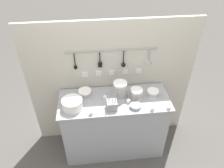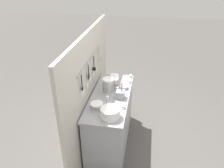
{
  "view_description": "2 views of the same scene",
  "coord_description": "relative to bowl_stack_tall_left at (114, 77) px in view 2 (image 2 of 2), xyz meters",
  "views": [
    {
      "loc": [
        -0.25,
        -2.01,
        2.75
      ],
      "look_at": [
        -0.03,
        -0.01,
        1.19
      ],
      "focal_mm": 35.0,
      "sensor_mm": 36.0,
      "label": 1
    },
    {
      "loc": [
        -2.65,
        -0.49,
        2.61
      ],
      "look_at": [
        0.07,
        -0.01,
        1.08
      ],
      "focal_mm": 35.0,
      "sensor_mm": 36.0,
      "label": 2
    }
  ],
  "objects": [
    {
      "name": "cutlery_caddy",
      "position": [
        -0.54,
        -0.18,
        0.01
      ],
      "size": [
        0.12,
        0.12,
        0.27
      ],
      "color": "#93969E",
      "rests_on": "counter"
    },
    {
      "name": "cup_back_left",
      "position": [
        0.13,
        -0.26,
        -0.02
      ],
      "size": [
        0.05,
        0.05,
        0.05
      ],
      "color": "white",
      "rests_on": "counter"
    },
    {
      "name": "bowl_stack_wide_centre",
      "position": [
        -0.85,
        0.09,
        -0.0
      ],
      "size": [
        0.17,
        0.17,
        0.09
      ],
      "color": "white",
      "rests_on": "counter"
    },
    {
      "name": "cup_mid_row",
      "position": [
        -0.07,
        -0.26,
        -0.02
      ],
      "size": [
        0.05,
        0.05,
        0.05
      ],
      "color": "white",
      "rests_on": "counter"
    },
    {
      "name": "bowl_stack_back_corner",
      "position": [
        -0.42,
        0.02,
        0.07
      ],
      "size": [
        0.17,
        0.17,
        0.23
      ],
      "color": "white",
      "rests_on": "counter"
    },
    {
      "name": "cup_front_left",
      "position": [
        -0.33,
        -0.1,
        -0.02
      ],
      "size": [
        0.05,
        0.05,
        0.05
      ],
      "color": "white",
      "rests_on": "counter"
    },
    {
      "name": "bowl_stack_short_front",
      "position": [
        -0.22,
        -0.03,
        0.03
      ],
      "size": [
        0.15,
        0.15,
        0.14
      ],
      "color": "white",
      "rests_on": "counter"
    },
    {
      "name": "bowl_stack_tall_left",
      "position": [
        0.0,
        0.0,
        0.0
      ],
      "size": [
        0.15,
        0.15,
        0.09
      ],
      "color": "white",
      "rests_on": "counter"
    },
    {
      "name": "cup_beside_plates",
      "position": [
        -0.61,
        -0.0,
        -0.02
      ],
      "size": [
        0.05,
        0.05,
        0.05
      ],
      "color": "white",
      "rests_on": "counter"
    },
    {
      "name": "counter",
      "position": [
        -0.49,
        -0.02,
        -0.51
      ],
      "size": [
        1.39,
        0.55,
        0.93
      ],
      "color": "#9EA0A8",
      "rests_on": "ground"
    },
    {
      "name": "cup_centre",
      "position": [
        -0.79,
        -0.25,
        -0.02
      ],
      "size": [
        0.05,
        0.05,
        0.05
      ],
      "color": "white",
      "rests_on": "counter"
    },
    {
      "name": "back_wall",
      "position": [
        -0.49,
        0.29,
        -0.05
      ],
      "size": [
        2.19,
        0.11,
        1.85
      ],
      "color": "beige",
      "rests_on": "ground"
    },
    {
      "name": "steel_mixing_bowl",
      "position": [
        -0.26,
        -0.19,
        -0.02
      ],
      "size": [
        0.14,
        0.14,
        0.04
      ],
      "color": "#93969E",
      "rests_on": "counter"
    },
    {
      "name": "ground_plane",
      "position": [
        -0.49,
        -0.02,
        -0.97
      ],
      "size": [
        20.0,
        20.0,
        0.0
      ],
      "primitive_type": "plane",
      "color": "#514F4C"
    },
    {
      "name": "plate_stack",
      "position": [
        -1.0,
        -0.12,
        0.02
      ],
      "size": [
        0.24,
        0.24,
        0.13
      ],
      "color": "white",
      "rests_on": "counter"
    }
  ]
}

